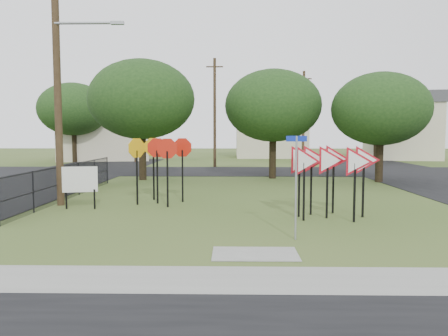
# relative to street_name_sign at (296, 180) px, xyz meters

# --- Properties ---
(ground) EXTENTS (140.00, 140.00, 0.00)m
(ground) POSITION_rel_street_name_sign_xyz_m (-1.15, 0.94, -1.60)
(ground) COLOR #384F1D
(sidewalk) EXTENTS (30.00, 1.60, 0.02)m
(sidewalk) POSITION_rel_street_name_sign_xyz_m (-1.15, -3.26, -1.59)
(sidewalk) COLOR gray
(sidewalk) RESTS_ON ground
(planting_strip) EXTENTS (30.00, 0.80, 0.02)m
(planting_strip) POSITION_rel_street_name_sign_xyz_m (-1.15, -4.46, -1.59)
(planting_strip) COLOR #384F1D
(planting_strip) RESTS_ON ground
(street_left) EXTENTS (8.00, 50.00, 0.02)m
(street_left) POSITION_rel_street_name_sign_xyz_m (-13.15, 10.94, -1.59)
(street_left) COLOR black
(street_left) RESTS_ON ground
(street_far) EXTENTS (60.00, 8.00, 0.02)m
(street_far) POSITION_rel_street_name_sign_xyz_m (-1.15, 20.94, -1.59)
(street_far) COLOR black
(street_far) RESTS_ON ground
(curb_pad) EXTENTS (2.00, 1.20, 0.02)m
(curb_pad) POSITION_rel_street_name_sign_xyz_m (-1.15, -1.46, -1.59)
(curb_pad) COLOR gray
(curb_pad) RESTS_ON ground
(street_name_sign) EXTENTS (0.56, 0.13, 2.76)m
(street_name_sign) POSITION_rel_street_name_sign_xyz_m (0.00, 0.00, 0.00)
(street_name_sign) COLOR #919499
(street_name_sign) RESTS_ON ground
(stop_sign_cluster) EXTENTS (2.40, 1.90, 2.66)m
(stop_sign_cluster) POSITION_rel_street_name_sign_xyz_m (-4.61, 5.96, 0.36)
(stop_sign_cluster) COLOR black
(stop_sign_cluster) RESTS_ON ground
(yield_sign_cluster) EXTENTS (3.24, 2.03, 2.48)m
(yield_sign_cluster) POSITION_rel_street_name_sign_xyz_m (1.51, 3.10, 0.22)
(yield_sign_cluster) COLOR black
(yield_sign_cluster) RESTS_ON ground
(info_board) EXTENTS (1.25, 0.31, 1.59)m
(info_board) POSITION_rel_street_name_sign_xyz_m (-7.37, 4.57, -0.54)
(info_board) COLOR black
(info_board) RESTS_ON ground
(utility_pole_main) EXTENTS (3.55, 0.33, 10.00)m
(utility_pole_main) POSITION_rel_street_name_sign_xyz_m (-8.38, 5.43, 3.61)
(utility_pole_main) COLOR #42311E
(utility_pole_main) RESTS_ON ground
(far_pole_a) EXTENTS (1.40, 0.24, 9.00)m
(far_pole_a) POSITION_rel_street_name_sign_xyz_m (-3.15, 24.94, 3.00)
(far_pole_a) COLOR #42311E
(far_pole_a) RESTS_ON ground
(far_pole_b) EXTENTS (1.40, 0.24, 8.50)m
(far_pole_b) POSITION_rel_street_name_sign_xyz_m (4.85, 28.94, 2.75)
(far_pole_b) COLOR #42311E
(far_pole_b) RESTS_ON ground
(far_pole_c) EXTENTS (1.40, 0.24, 9.00)m
(far_pole_c) POSITION_rel_street_name_sign_xyz_m (-11.15, 30.94, 3.00)
(far_pole_c) COLOR #42311E
(far_pole_c) RESTS_ON ground
(fence_run) EXTENTS (0.05, 11.55, 1.50)m
(fence_run) POSITION_rel_street_name_sign_xyz_m (-8.75, 7.19, -0.81)
(fence_run) COLOR black
(fence_run) RESTS_ON ground
(house_left) EXTENTS (10.58, 8.88, 7.20)m
(house_left) POSITION_rel_street_name_sign_xyz_m (-15.15, 34.94, 2.05)
(house_left) COLOR beige
(house_left) RESTS_ON ground
(house_mid) EXTENTS (8.40, 8.40, 6.20)m
(house_mid) POSITION_rel_street_name_sign_xyz_m (2.85, 40.94, 1.55)
(house_mid) COLOR beige
(house_mid) RESTS_ON ground
(house_right) EXTENTS (8.30, 8.30, 7.20)m
(house_right) POSITION_rel_street_name_sign_xyz_m (16.85, 36.94, 2.05)
(house_right) COLOR beige
(house_right) RESTS_ON ground
(tree_near_left) EXTENTS (6.40, 6.40, 7.27)m
(tree_near_left) POSITION_rel_street_name_sign_xyz_m (-7.15, 14.94, 3.26)
(tree_near_left) COLOR black
(tree_near_left) RESTS_ON ground
(tree_near_mid) EXTENTS (6.00, 6.00, 6.80)m
(tree_near_mid) POSITION_rel_street_name_sign_xyz_m (0.85, 15.94, 2.94)
(tree_near_mid) COLOR black
(tree_near_mid) RESTS_ON ground
(tree_near_right) EXTENTS (5.60, 5.60, 6.33)m
(tree_near_right) POSITION_rel_street_name_sign_xyz_m (6.85, 13.94, 2.63)
(tree_near_right) COLOR black
(tree_near_right) RESTS_ON ground
(tree_far_left) EXTENTS (6.80, 6.80, 7.73)m
(tree_far_left) POSITION_rel_street_name_sign_xyz_m (-17.15, 30.94, 3.57)
(tree_far_left) COLOR black
(tree_far_left) RESTS_ON ground
(tree_far_right) EXTENTS (6.00, 6.00, 6.80)m
(tree_far_right) POSITION_rel_street_name_sign_xyz_m (12.85, 32.94, 2.94)
(tree_far_right) COLOR black
(tree_far_right) RESTS_ON ground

